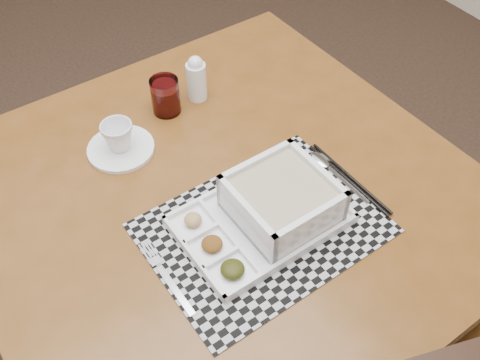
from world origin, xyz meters
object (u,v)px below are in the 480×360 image
dining_table (224,212)px  cup (118,136)px  serving_tray (275,207)px  juice_glass (166,97)px  creamer_bottle (196,78)px

dining_table → cup: size_ratio=14.60×
serving_tray → juice_glass: (-0.02, 0.41, 0.00)m
cup → juice_glass: (0.15, 0.06, -0.00)m
juice_glass → serving_tray: bearing=-86.7°
cup → creamer_bottle: size_ratio=0.60×
cup → creamer_bottle: (0.24, 0.07, 0.01)m
dining_table → juice_glass: 0.31m
serving_tray → juice_glass: 0.41m
serving_tray → creamer_bottle: 0.42m
serving_tray → creamer_bottle: size_ratio=2.76×
dining_table → cup: cup is taller
serving_tray → juice_glass: serving_tray is taller
dining_table → creamer_bottle: creamer_bottle is taller
cup → juice_glass: size_ratio=0.79×
dining_table → serving_tray: serving_tray is taller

